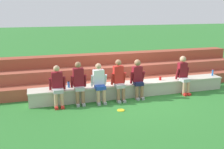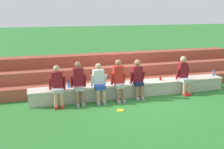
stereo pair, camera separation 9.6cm
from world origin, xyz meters
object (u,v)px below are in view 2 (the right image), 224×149
(person_far_left, at_px, (57,85))
(plastic_cup_middle, at_px, (160,79))
(water_bottle_near_left, at_px, (69,84))
(person_right_of_center, at_px, (119,79))
(water_bottle_mid_right, at_px, (213,73))
(person_left_of_center, at_px, (79,82))
(person_far_right, at_px, (138,78))
(person_center, at_px, (99,82))
(frisbee, at_px, (120,110))
(person_rightmost_edge, at_px, (184,74))

(person_far_left, height_order, plastic_cup_middle, person_far_left)
(person_far_left, bearing_deg, water_bottle_near_left, 42.48)
(person_right_of_center, xyz_separation_m, water_bottle_mid_right, (3.94, 0.32, -0.12))
(person_left_of_center, bearing_deg, person_right_of_center, -1.73)
(person_far_right, bearing_deg, person_right_of_center, -177.25)
(person_far_left, bearing_deg, person_far_right, 0.13)
(person_center, height_order, water_bottle_near_left, person_center)
(person_far_right, bearing_deg, water_bottle_mid_right, 4.96)
(person_far_left, bearing_deg, plastic_cup_middle, 4.67)
(person_far_right, height_order, water_bottle_mid_right, person_far_right)
(water_bottle_near_left, height_order, frisbee, water_bottle_near_left)
(person_far_left, xyz_separation_m, person_rightmost_edge, (4.48, 0.01, 0.04))
(water_bottle_mid_right, height_order, plastic_cup_middle, water_bottle_mid_right)
(plastic_cup_middle, bearing_deg, person_far_left, -175.33)
(person_left_of_center, height_order, frisbee, person_left_of_center)
(person_rightmost_edge, height_order, water_bottle_near_left, person_rightmost_edge)
(person_far_left, relative_size, person_rightmost_edge, 0.95)
(person_right_of_center, height_order, water_bottle_near_left, person_right_of_center)
(water_bottle_near_left, bearing_deg, person_left_of_center, -50.28)
(person_right_of_center, xyz_separation_m, frisbee, (-0.25, -0.94, -0.71))
(frisbee, bearing_deg, person_far_left, 151.32)
(person_right_of_center, relative_size, person_far_right, 1.03)
(person_far_right, bearing_deg, person_left_of_center, 179.79)
(person_left_of_center, relative_size, water_bottle_near_left, 6.52)
(person_center, xyz_separation_m, water_bottle_mid_right, (4.61, 0.29, -0.08))
(person_left_of_center, distance_m, plastic_cup_middle, 3.06)
(water_bottle_mid_right, bearing_deg, frisbee, -163.34)
(person_right_of_center, bearing_deg, water_bottle_mid_right, 4.58)
(person_far_left, height_order, person_far_right, person_far_right)
(plastic_cup_middle, xyz_separation_m, frisbee, (-1.95, -1.27, -0.53))
(person_far_left, relative_size, person_left_of_center, 0.94)
(water_bottle_near_left, bearing_deg, person_far_left, -137.52)
(person_far_left, relative_size, person_right_of_center, 0.94)
(person_far_right, distance_m, water_bottle_mid_right, 3.26)
(person_far_left, distance_m, frisbee, 2.12)
(person_right_of_center, xyz_separation_m, water_bottle_near_left, (-1.63, 0.38, -0.14))
(person_left_of_center, bearing_deg, water_bottle_mid_right, 2.98)
(person_right_of_center, xyz_separation_m, person_rightmost_edge, (2.47, 0.04, 0.01))
(plastic_cup_middle, relative_size, frisbee, 0.56)
(person_left_of_center, height_order, person_center, person_left_of_center)
(person_far_right, distance_m, water_bottle_near_left, 2.35)
(person_left_of_center, relative_size, person_rightmost_edge, 1.01)
(water_bottle_mid_right, bearing_deg, person_left_of_center, -177.02)
(water_bottle_mid_right, relative_size, plastic_cup_middle, 2.01)
(water_bottle_near_left, relative_size, frisbee, 0.93)
(person_rightmost_edge, relative_size, water_bottle_mid_right, 5.26)
(water_bottle_near_left, bearing_deg, person_far_right, -8.58)
(person_left_of_center, relative_size, frisbee, 6.05)
(person_rightmost_edge, relative_size, plastic_cup_middle, 10.60)
(person_rightmost_edge, bearing_deg, plastic_cup_middle, 159.18)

